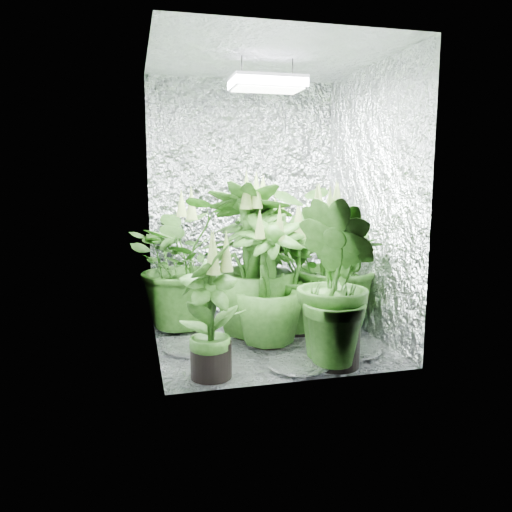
{
  "coord_description": "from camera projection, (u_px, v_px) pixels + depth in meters",
  "views": [
    {
      "loc": [
        -0.94,
        -3.44,
        1.2
      ],
      "look_at": [
        -0.08,
        0.0,
        0.63
      ],
      "focal_mm": 35.0,
      "sensor_mm": 36.0,
      "label": 1
    }
  ],
  "objects": [
    {
      "name": "ground",
      "position": [
        267.0,
        339.0,
        3.71
      ],
      "size": [
        1.6,
        1.6,
        0.0
      ],
      "primitive_type": "plane",
      "color": "white",
      "rests_on": "ground"
    },
    {
      "name": "walls",
      "position": [
        267.0,
        204.0,
        3.55
      ],
      "size": [
        1.62,
        1.62,
        2.0
      ],
      "color": "white",
      "rests_on": "ground"
    },
    {
      "name": "ceiling",
      "position": [
        267.0,
        57.0,
        3.39
      ],
      "size": [
        1.6,
        1.6,
        0.01
      ],
      "primitive_type": "cube",
      "color": "white",
      "rests_on": "walls"
    },
    {
      "name": "grow_lamp",
      "position": [
        267.0,
        83.0,
        3.42
      ],
      "size": [
        0.5,
        0.3,
        0.22
      ],
      "color": "gray",
      "rests_on": "ceiling"
    },
    {
      "name": "plant_a",
      "position": [
        185.0,
        262.0,
        3.89
      ],
      "size": [
        1.1,
        1.1,
        1.11
      ],
      "rotation": [
        0.0,
        0.0,
        0.22
      ],
      "color": "black",
      "rests_on": "ground"
    },
    {
      "name": "plant_b",
      "position": [
        261.0,
        267.0,
        3.98
      ],
      "size": [
        0.7,
        0.7,
        1.06
      ],
      "rotation": [
        0.0,
        0.0,
        0.64
      ],
      "color": "black",
      "rests_on": "ground"
    },
    {
      "name": "plant_c",
      "position": [
        296.0,
        275.0,
        3.81
      ],
      "size": [
        0.54,
        0.54,
        1.0
      ],
      "rotation": [
        0.0,
        0.0,
        1.48
      ],
      "color": "black",
      "rests_on": "ground"
    },
    {
      "name": "plant_d",
      "position": [
        252.0,
        260.0,
        3.71
      ],
      "size": [
        0.82,
        0.82,
        1.24
      ],
      "rotation": [
        0.0,
        0.0,
        2.79
      ],
      "color": "black",
      "rests_on": "ground"
    },
    {
      "name": "plant_e",
      "position": [
        330.0,
        261.0,
        3.82
      ],
      "size": [
        1.0,
        1.0,
        1.17
      ],
      "rotation": [
        0.0,
        0.0,
        3.1
      ],
      "color": "black",
      "rests_on": "ground"
    },
    {
      "name": "plant_f",
      "position": [
        210.0,
        313.0,
        2.94
      ],
      "size": [
        0.59,
        0.59,
        0.88
      ],
      "rotation": [
        0.0,
        0.0,
        3.98
      ],
      "color": "black",
      "rests_on": "ground"
    },
    {
      "name": "plant_g",
      "position": [
        337.0,
        285.0,
        3.11
      ],
      "size": [
        0.65,
        0.65,
        1.15
      ],
      "rotation": [
        0.0,
        0.0,
        4.87
      ],
      "color": "black",
      "rests_on": "ground"
    },
    {
      "name": "plant_h",
      "position": [
        268.0,
        282.0,
        3.51
      ],
      "size": [
        0.64,
        0.64,
        0.99
      ],
      "rotation": [
        0.0,
        0.0,
        5.97
      ],
      "color": "black",
      "rests_on": "ground"
    },
    {
      "name": "circulation_fan",
      "position": [
        322.0,
        301.0,
        4.25
      ],
      "size": [
        0.19,
        0.27,
        0.34
      ],
      "rotation": [
        0.0,
        0.0,
        0.43
      ],
      "color": "black",
      "rests_on": "ground"
    },
    {
      "name": "plant_label",
      "position": [
        348.0,
        321.0,
        3.13
      ],
      "size": [
        0.05,
        0.02,
        0.08
      ],
      "primitive_type": "cube",
      "rotation": [
        -0.21,
        0.0,
        -0.04
      ],
      "color": "white",
      "rests_on": "plant_g"
    }
  ]
}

